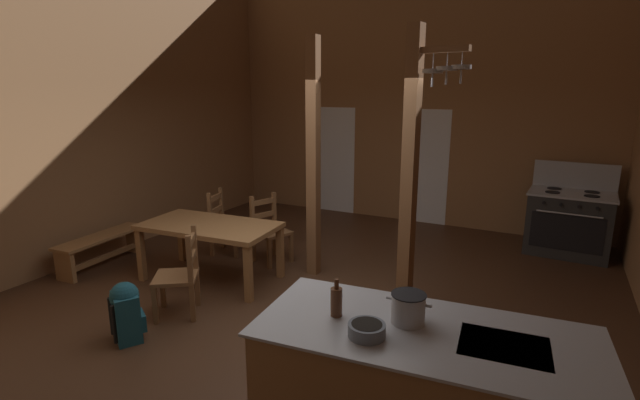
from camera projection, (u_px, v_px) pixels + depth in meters
ground_plane at (285, 322)px, 4.94m from camera, size 7.61×9.38×0.10m
wall_back at (411, 92)px, 8.15m from camera, size 7.61×0.14×4.67m
wall_left at (51, 94)px, 5.92m from camera, size 0.14×9.38×4.67m
glazed_door_back_left at (331, 160)px, 9.08m from camera, size 1.00×0.01×2.05m
glazed_panel_back_right at (425, 167)px, 8.24m from camera, size 0.84×0.01×2.05m
kitchen_island at (421, 392)px, 3.03m from camera, size 2.24×1.15×0.90m
stove_range at (568, 222)px, 6.78m from camera, size 1.19×0.88×1.32m
support_post_with_pot_rack at (413, 164)px, 4.76m from camera, size 0.65×0.26×3.02m
support_post_center at (313, 161)px, 5.80m from camera, size 0.14×0.14×3.02m
dining_table at (210, 230)px, 5.81m from camera, size 1.76×1.03×0.74m
ladderback_chair_near_window at (181, 275)px, 4.93m from camera, size 0.61×0.61×0.95m
ladderback_chair_by_post at (270, 230)px, 6.48m from camera, size 0.57×0.57×0.95m
ladderback_chair_at_table_end at (225, 223)px, 6.81m from camera, size 0.53×0.53×0.95m
bench_along_left_wall at (102, 245)px, 6.32m from camera, size 0.45×1.32×0.44m
backpack at (126, 310)px, 4.44m from camera, size 0.39×0.38×0.60m
stockpot_on_counter at (408, 308)px, 3.00m from camera, size 0.30×0.23×0.20m
mixing_bowl_on_counter at (367, 330)px, 2.85m from camera, size 0.24×0.24×0.08m
bottle_tall_on_counter at (336, 301)px, 3.09m from camera, size 0.08×0.08×0.27m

